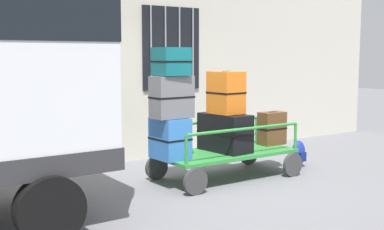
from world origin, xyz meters
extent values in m
plane|color=slate|center=(0.00, 0.00, 0.00)|extent=(40.00, 40.00, 0.00)
cube|color=beige|center=(0.00, 2.45, 2.50)|extent=(12.00, 0.30, 5.00)
cube|color=black|center=(0.56, 2.28, 2.00)|extent=(1.20, 0.04, 1.50)
cylinder|color=gray|center=(0.11, 2.24, 2.00)|extent=(0.03, 0.03, 1.50)
cylinder|color=gray|center=(0.41, 2.24, 2.00)|extent=(0.03, 0.03, 1.50)
cylinder|color=gray|center=(0.71, 2.24, 2.00)|extent=(0.03, 0.03, 1.50)
cylinder|color=gray|center=(1.01, 2.24, 2.00)|extent=(0.03, 0.03, 1.50)
cylinder|color=black|center=(-2.78, -0.74, 0.35)|extent=(0.70, 0.22, 0.70)
cube|color=#2D8438|center=(0.34, 0.39, 0.39)|extent=(2.14, 0.99, 0.05)
cylinder|color=#383838|center=(1.26, -0.13, 0.18)|extent=(0.37, 0.06, 0.37)
cylinder|color=#383838|center=(1.26, 0.91, 0.18)|extent=(0.37, 0.06, 0.37)
cylinder|color=#383838|center=(-0.58, -0.13, 0.18)|extent=(0.37, 0.06, 0.37)
cylinder|color=#383838|center=(-0.58, 0.91, 0.18)|extent=(0.37, 0.06, 0.37)
cylinder|color=#2D8438|center=(1.37, -0.07, 0.62)|extent=(0.04, 0.04, 0.40)
cylinder|color=#2D8438|center=(1.37, 0.85, 0.62)|extent=(0.04, 0.04, 0.40)
cylinder|color=#2D8438|center=(-0.69, -0.07, 0.62)|extent=(0.04, 0.04, 0.40)
cylinder|color=#2D8438|center=(-0.69, 0.85, 0.62)|extent=(0.04, 0.04, 0.40)
cylinder|color=#2D8438|center=(0.34, -0.07, 0.82)|extent=(2.06, 0.04, 0.04)
cylinder|color=#2D8438|center=(0.34, 0.85, 0.82)|extent=(2.06, 0.04, 0.04)
cube|color=#3372C6|center=(-0.65, 0.41, 0.71)|extent=(0.43, 0.53, 0.58)
cube|color=black|center=(-0.65, 0.41, 0.71)|extent=(0.44, 0.54, 0.02)
cube|color=black|center=(-0.65, 0.41, 0.99)|extent=(0.14, 0.04, 0.02)
cube|color=slate|center=(-0.65, 0.36, 1.30)|extent=(0.59, 0.34, 0.59)
cube|color=black|center=(-0.65, 0.36, 1.30)|extent=(0.60, 0.35, 0.02)
cube|color=black|center=(-0.65, 0.36, 1.58)|extent=(0.16, 0.04, 0.02)
cube|color=#0F5960|center=(-0.65, 0.37, 1.79)|extent=(0.42, 0.43, 0.39)
cube|color=black|center=(-0.65, 0.37, 1.79)|extent=(0.43, 0.44, 0.02)
cube|color=black|center=(-0.65, 0.37, 1.98)|extent=(0.14, 0.03, 0.02)
cube|color=black|center=(0.34, 0.41, 0.70)|extent=(0.50, 0.85, 0.57)
cube|color=black|center=(0.34, 0.41, 0.70)|extent=(0.51, 0.86, 0.02)
cube|color=black|center=(0.34, 0.41, 0.99)|extent=(0.15, 0.04, 0.02)
cube|color=orange|center=(0.34, 0.39, 1.32)|extent=(0.43, 0.49, 0.64)
cube|color=black|center=(0.34, 0.39, 1.32)|extent=(0.44, 0.50, 0.02)
cube|color=black|center=(0.34, 0.39, 1.63)|extent=(0.14, 0.04, 0.02)
cube|color=brown|center=(1.33, 0.42, 0.68)|extent=(0.44, 0.25, 0.54)
cube|color=black|center=(1.33, 0.42, 0.68)|extent=(0.45, 0.26, 0.02)
cube|color=black|center=(1.33, 0.42, 0.95)|extent=(0.15, 0.03, 0.02)
ellipsoid|color=navy|center=(1.87, 0.34, 0.22)|extent=(0.27, 0.19, 0.44)
cube|color=navy|center=(1.87, 0.24, 0.18)|extent=(0.14, 0.06, 0.15)
camera|label=1|loc=(-4.33, -5.51, 1.88)|focal=46.73mm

